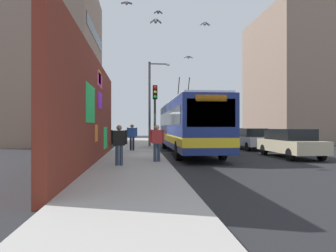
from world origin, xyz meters
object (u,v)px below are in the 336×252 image
(pedestrian_at_curb, at_px, (157,140))
(street_lamp, at_px, (152,98))
(parked_car_white, at_px, (230,136))
(city_bus, at_px, (187,124))
(traffic_light, at_px, (155,107))
(pedestrian_midblock, at_px, (132,135))
(parked_car_silver, at_px, (251,138))
(pedestrian_near_wall, at_px, (119,142))
(parked_car_champagne, at_px, (290,142))

(pedestrian_at_curb, height_order, street_lamp, street_lamp)
(parked_car_white, bearing_deg, city_bus, 146.34)
(street_lamp, bearing_deg, traffic_light, 179.19)
(traffic_light, bearing_deg, parked_car_white, -39.98)
(parked_car_white, bearing_deg, pedestrian_midblock, 128.27)
(pedestrian_midblock, bearing_deg, parked_car_silver, -79.77)
(street_lamp, bearing_deg, pedestrian_near_wall, 171.15)
(city_bus, relative_size, parked_car_white, 2.57)
(parked_car_white, bearing_deg, pedestrian_at_curb, 150.91)
(pedestrian_midblock, bearing_deg, traffic_light, -142.65)
(parked_car_silver, xyz_separation_m, pedestrian_midblock, (-1.58, 8.76, 0.33))
(pedestrian_midblock, bearing_deg, street_lamp, -19.66)
(parked_car_silver, height_order, traffic_light, traffic_light)
(street_lamp, bearing_deg, pedestrian_midblock, 160.34)
(city_bus, relative_size, pedestrian_at_curb, 7.76)
(parked_car_silver, xyz_separation_m, street_lamp, (2.61, 7.26, 3.20))
(pedestrian_midblock, bearing_deg, city_bus, -104.08)
(city_bus, distance_m, parked_car_champagne, 6.22)
(traffic_light, bearing_deg, pedestrian_at_curb, 177.85)
(pedestrian_near_wall, height_order, street_lamp, street_lamp)
(city_bus, distance_m, pedestrian_near_wall, 8.00)
(city_bus, bearing_deg, pedestrian_near_wall, 150.38)
(parked_car_silver, bearing_deg, street_lamp, 70.21)
(traffic_light, distance_m, street_lamp, 6.15)
(city_bus, distance_m, traffic_light, 2.58)
(pedestrian_at_curb, bearing_deg, street_lamp, -1.40)
(pedestrian_near_wall, height_order, pedestrian_midblock, pedestrian_midblock)
(parked_car_white, xyz_separation_m, traffic_light, (-8.77, 7.35, 2.06))
(parked_car_silver, height_order, pedestrian_near_wall, pedestrian_near_wall)
(parked_car_champagne, relative_size, pedestrian_midblock, 2.79)
(city_bus, xyz_separation_m, parked_car_champagne, (-3.27, -5.20, -1.01))
(pedestrian_at_curb, bearing_deg, parked_car_white, -29.09)
(street_lamp, bearing_deg, parked_car_champagne, -139.00)
(pedestrian_near_wall, height_order, traffic_light, traffic_light)
(pedestrian_near_wall, bearing_deg, parked_car_white, -31.81)
(pedestrian_at_curb, bearing_deg, city_bus, -22.14)
(parked_car_silver, bearing_deg, parked_car_white, -0.00)
(parked_car_silver, bearing_deg, pedestrian_midblock, 100.23)
(pedestrian_midblock, bearing_deg, pedestrian_near_wall, 177.28)
(parked_car_champagne, height_order, pedestrian_midblock, pedestrian_midblock)
(parked_car_white, height_order, pedestrian_near_wall, pedestrian_near_wall)
(parked_car_champagne, relative_size, pedestrian_at_curb, 2.91)
(parked_car_silver, height_order, street_lamp, street_lamp)
(parked_car_silver, distance_m, pedestrian_near_wall, 13.11)
(parked_car_white, xyz_separation_m, street_lamp, (-2.72, 7.26, 3.19))
(pedestrian_midblock, height_order, traffic_light, traffic_light)
(parked_car_champagne, height_order, parked_car_white, same)
(pedestrian_at_curb, relative_size, traffic_light, 0.40)
(pedestrian_near_wall, bearing_deg, parked_car_champagne, -68.20)
(pedestrian_near_wall, relative_size, traffic_light, 0.40)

